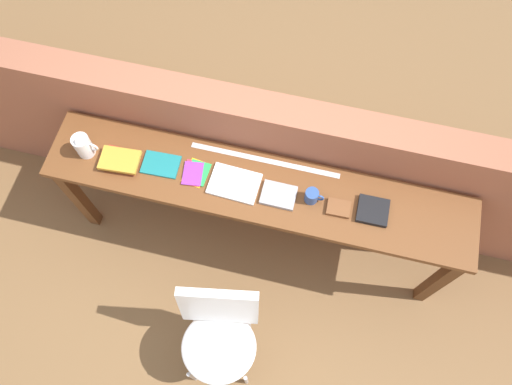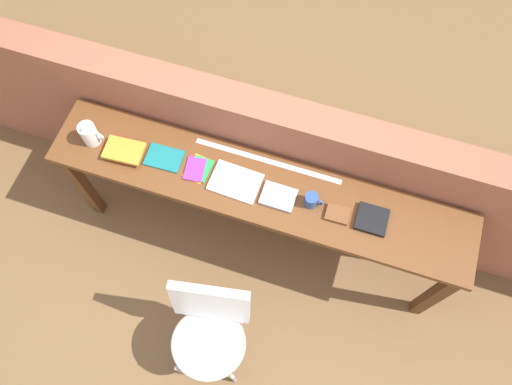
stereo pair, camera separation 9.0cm
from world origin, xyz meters
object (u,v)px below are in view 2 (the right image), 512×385
object	(u,v)px
book_open_centre	(235,182)
mug	(312,200)
book_repair_rightmost	(372,219)
leather_journal_brown	(337,214)
chair_white_moulded	(209,330)
magazine_cycling	(164,158)
pitcher_white	(90,134)
book_stack_leftmost	(125,151)
pamphlet_pile_colourful	(197,169)

from	to	relation	value
book_open_centre	mug	xyz separation A→B (m)	(0.44, 0.01, 0.04)
book_repair_rightmost	mug	bearing A→B (deg)	-179.62
leather_journal_brown	book_repair_rightmost	size ratio (longest dim) A/B	0.76
chair_white_moulded	book_repair_rightmost	distance (m)	1.12
magazine_cycling	mug	size ratio (longest dim) A/B	1.93
pitcher_white	book_open_centre	bearing A→B (deg)	0.12
pitcher_white	mug	world-z (taller)	pitcher_white
book_open_centre	mug	bearing A→B (deg)	3.97
mug	leather_journal_brown	bearing A→B (deg)	-7.76
book_open_centre	leather_journal_brown	distance (m)	0.60
book_stack_leftmost	book_open_centre	world-z (taller)	book_stack_leftmost
magazine_cycling	leather_journal_brown	distance (m)	1.05
mug	book_repair_rightmost	bearing A→B (deg)	1.05
book_stack_leftmost	leather_journal_brown	bearing A→B (deg)	0.31
book_stack_leftmost	pamphlet_pile_colourful	distance (m)	0.44
pamphlet_pile_colourful	pitcher_white	bearing A→B (deg)	-178.68
magazine_cycling	mug	world-z (taller)	mug
book_repair_rightmost	book_stack_leftmost	bearing A→B (deg)	-179.31
book_stack_leftmost	book_open_centre	size ratio (longest dim) A/B	0.83
pitcher_white	leather_journal_brown	xyz separation A→B (m)	(1.50, -0.01, -0.07)
pitcher_white	book_stack_leftmost	bearing A→B (deg)	-4.04
book_stack_leftmost	book_open_centre	distance (m)	0.68
chair_white_moulded	pamphlet_pile_colourful	world-z (taller)	same
chair_white_moulded	magazine_cycling	bearing A→B (deg)	124.26
magazine_cycling	book_repair_rightmost	size ratio (longest dim) A/B	1.24
pamphlet_pile_colourful	book_open_centre	size ratio (longest dim) A/B	0.65
pitcher_white	book_stack_leftmost	xyz separation A→B (m)	(0.22, -0.02, -0.05)
chair_white_moulded	pamphlet_pile_colourful	bearing A→B (deg)	112.95
chair_white_moulded	pitcher_white	world-z (taller)	pitcher_white
book_stack_leftmost	mug	size ratio (longest dim) A/B	2.13
book_stack_leftmost	book_repair_rightmost	world-z (taller)	book_stack_leftmost
chair_white_moulded	pamphlet_pile_colourful	distance (m)	0.93
chair_white_moulded	leather_journal_brown	distance (m)	0.99
book_stack_leftmost	mug	distance (m)	1.12
book_stack_leftmost	magazine_cycling	world-z (taller)	book_stack_leftmost
book_stack_leftmost	chair_white_moulded	bearing A→B (deg)	-44.56
mug	book_repair_rightmost	world-z (taller)	mug
pamphlet_pile_colourful	book_open_centre	distance (m)	0.24
mug	book_repair_rightmost	distance (m)	0.35
chair_white_moulded	mug	bearing A→B (deg)	66.16
book_open_centre	book_repair_rightmost	bearing A→B (deg)	3.80
magazine_cycling	leather_journal_brown	world-z (taller)	leather_journal_brown
pitcher_white	book_repair_rightmost	world-z (taller)	pitcher_white
book_repair_rightmost	book_open_centre	bearing A→B (deg)	-179.40
pitcher_white	magazine_cycling	size ratio (longest dim) A/B	0.86
chair_white_moulded	book_repair_rightmost	xyz separation A→B (m)	(0.70, 0.80, 0.37)
pamphlet_pile_colourful	book_repair_rightmost	distance (m)	1.03
book_repair_rightmost	pitcher_white	bearing A→B (deg)	180.00
book_stack_leftmost	book_open_centre	bearing A→B (deg)	1.46
chair_white_moulded	leather_journal_brown	xyz separation A→B (m)	(0.51, 0.77, 0.37)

